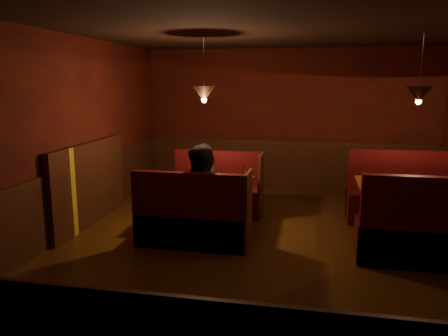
% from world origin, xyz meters
% --- Properties ---
extents(room, '(6.02, 7.02, 2.92)m').
position_xyz_m(room, '(-0.28, 0.05, 1.05)').
color(room, '#4B220E').
rests_on(room, ground).
extents(main_table, '(1.41, 0.86, 0.99)m').
position_xyz_m(main_table, '(-1.08, 0.58, 0.58)').
color(main_table, '#5F280E').
rests_on(main_table, ground).
extents(main_bench_far, '(1.55, 0.56, 1.06)m').
position_xyz_m(main_bench_far, '(-1.07, 1.38, 0.34)').
color(main_bench_far, '#46050E').
rests_on(main_bench_far, ground).
extents(main_bench_near, '(1.55, 0.56, 1.06)m').
position_xyz_m(main_bench_near, '(-1.07, -0.22, 0.34)').
color(main_bench_near, '#46050E').
rests_on(main_bench_near, ground).
extents(second_table, '(1.45, 0.93, 0.82)m').
position_xyz_m(second_table, '(1.86, 0.59, 0.61)').
color(second_table, '#5F280E').
rests_on(second_table, ground).
extents(second_bench_far, '(1.61, 0.60, 1.15)m').
position_xyz_m(second_bench_far, '(1.89, 1.46, 0.37)').
color(second_bench_far, '#46050E').
rests_on(second_bench_far, ground).
extents(second_bench_near, '(1.61, 0.60, 1.15)m').
position_xyz_m(second_bench_near, '(1.89, -0.28, 0.37)').
color(second_bench_near, '#46050E').
rests_on(second_bench_near, ground).
extents(diner_a, '(0.67, 0.55, 1.57)m').
position_xyz_m(diner_a, '(-1.28, 1.28, 0.79)').
color(diner_a, black).
rests_on(diner_a, ground).
extents(diner_b, '(0.87, 0.69, 1.73)m').
position_xyz_m(diner_b, '(-0.93, -0.12, 0.86)').
color(diner_b, black).
rests_on(diner_b, ground).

